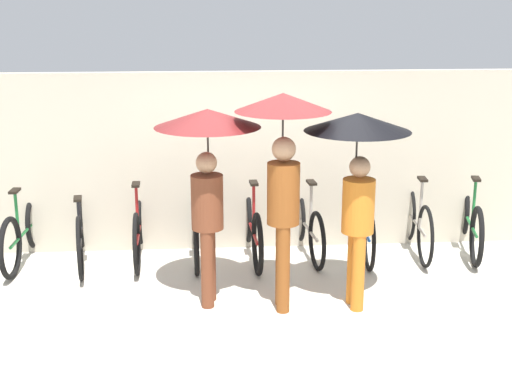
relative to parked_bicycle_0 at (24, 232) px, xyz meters
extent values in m
plane|color=beige|center=(2.69, -1.68, -0.37)|extent=(30.00, 30.00, 0.00)
cube|color=#B2A893|center=(2.69, 0.36, 0.73)|extent=(13.38, 0.12, 2.19)
torus|color=black|center=(0.03, 0.49, -0.02)|extent=(0.10, 0.71, 0.71)
torus|color=black|center=(-0.03, -0.51, -0.02)|extent=(0.10, 0.71, 0.71)
cylinder|color=#19662D|center=(0.00, -0.01, -0.02)|extent=(0.09, 1.00, 0.04)
cylinder|color=#19662D|center=(-0.01, -0.18, 0.26)|extent=(0.04, 0.04, 0.55)
cube|color=black|center=(-0.01, -0.18, 0.55)|extent=(0.10, 0.20, 0.03)
cylinder|color=#19662D|center=(0.03, 0.49, 0.33)|extent=(0.04, 0.04, 0.69)
cylinder|color=#19662D|center=(0.03, 0.49, 0.67)|extent=(0.44, 0.05, 0.03)
torus|color=black|center=(0.59, 0.48, -0.01)|extent=(0.15, 0.72, 0.72)
torus|color=black|center=(0.75, -0.61, -0.01)|extent=(0.15, 0.72, 0.72)
cylinder|color=black|center=(0.67, -0.07, -0.01)|extent=(0.19, 1.09, 0.04)
cylinder|color=black|center=(0.70, -0.26, 0.22)|extent=(0.04, 0.04, 0.46)
cube|color=black|center=(0.70, -0.26, 0.47)|extent=(0.12, 0.21, 0.03)
cylinder|color=black|center=(0.59, 0.48, 0.30)|extent=(0.04, 0.04, 0.62)
cylinder|color=black|center=(0.59, 0.48, 0.61)|extent=(0.44, 0.09, 0.03)
torus|color=black|center=(1.33, 0.51, -0.01)|extent=(0.07, 0.72, 0.72)
torus|color=black|center=(1.36, -0.49, -0.01)|extent=(0.07, 0.72, 0.72)
cylinder|color=maroon|center=(1.35, 0.01, -0.01)|extent=(0.07, 1.01, 0.04)
cylinder|color=maroon|center=(1.35, -0.17, 0.29)|extent=(0.04, 0.04, 0.59)
cube|color=black|center=(1.35, -0.17, 0.60)|extent=(0.10, 0.20, 0.03)
cylinder|color=maroon|center=(1.33, 0.51, 0.31)|extent=(0.04, 0.04, 0.63)
cylinder|color=maroon|center=(1.33, 0.51, 0.62)|extent=(0.44, 0.04, 0.03)
torus|color=black|center=(2.00, 0.44, -0.02)|extent=(0.07, 0.71, 0.71)
torus|color=black|center=(2.03, -0.55, -0.02)|extent=(0.07, 0.71, 0.71)
cylinder|color=#19478C|center=(2.02, -0.06, -0.02)|extent=(0.06, 1.00, 0.04)
cylinder|color=#19478C|center=(2.02, -0.23, 0.27)|extent=(0.04, 0.04, 0.58)
cube|color=black|center=(2.02, -0.23, 0.58)|extent=(0.10, 0.20, 0.03)
cylinder|color=#19478C|center=(2.00, 0.44, 0.34)|extent=(0.04, 0.04, 0.71)
cylinder|color=#19478C|center=(2.00, 0.44, 0.70)|extent=(0.44, 0.04, 0.03)
torus|color=black|center=(2.67, 0.50, -0.01)|extent=(0.09, 0.72, 0.72)
torus|color=black|center=(2.72, -0.60, -0.01)|extent=(0.09, 0.72, 0.72)
cylinder|color=maroon|center=(2.69, -0.05, -0.01)|extent=(0.09, 1.10, 0.04)
cylinder|color=maroon|center=(2.70, -0.24, 0.29)|extent=(0.04, 0.04, 0.60)
cube|color=black|center=(2.70, -0.24, 0.61)|extent=(0.10, 0.20, 0.03)
cylinder|color=maroon|center=(2.67, 0.50, 0.34)|extent=(0.04, 0.04, 0.70)
cylinder|color=maroon|center=(2.67, 0.50, 0.69)|extent=(0.44, 0.05, 0.03)
torus|color=black|center=(3.32, 0.49, -0.02)|extent=(0.11, 0.69, 0.69)
torus|color=black|center=(3.41, -0.50, -0.02)|extent=(0.11, 0.69, 0.69)
cylinder|color=#A59E93|center=(3.36, -0.01, -0.02)|extent=(0.12, 1.00, 0.04)
cylinder|color=#A59E93|center=(3.38, -0.18, 0.27)|extent=(0.04, 0.04, 0.59)
cube|color=black|center=(3.38, -0.18, 0.58)|extent=(0.11, 0.21, 0.03)
cylinder|color=#A59E93|center=(3.32, 0.49, 0.35)|extent=(0.04, 0.04, 0.75)
cylinder|color=#A59E93|center=(3.32, 0.49, 0.72)|extent=(0.44, 0.07, 0.03)
torus|color=black|center=(4.07, 0.42, -0.02)|extent=(0.10, 0.71, 0.71)
torus|color=black|center=(4.00, -0.57, -0.02)|extent=(0.10, 0.71, 0.71)
cylinder|color=#19478C|center=(4.04, -0.07, -0.02)|extent=(0.11, 0.99, 0.04)
cylinder|color=#19478C|center=(4.02, -0.24, 0.25)|extent=(0.04, 0.04, 0.54)
cube|color=black|center=(4.02, -0.24, 0.54)|extent=(0.10, 0.21, 0.03)
cylinder|color=#19478C|center=(4.07, 0.42, 0.34)|extent=(0.04, 0.04, 0.70)
cylinder|color=#19478C|center=(4.07, 0.42, 0.69)|extent=(0.44, 0.06, 0.03)
torus|color=black|center=(4.75, 0.46, 0.00)|extent=(0.10, 0.73, 0.73)
torus|color=black|center=(4.67, -0.50, 0.00)|extent=(0.10, 0.73, 0.73)
cylinder|color=#A59E93|center=(4.71, -0.02, 0.00)|extent=(0.11, 0.96, 0.04)
cylinder|color=#A59E93|center=(4.70, -0.18, 0.29)|extent=(0.04, 0.04, 0.59)
cube|color=black|center=(4.70, -0.18, 0.60)|extent=(0.11, 0.21, 0.03)
cylinder|color=#A59E93|center=(4.75, 0.46, 0.32)|extent=(0.04, 0.04, 0.66)
cylinder|color=#A59E93|center=(4.75, 0.46, 0.65)|extent=(0.44, 0.06, 0.03)
torus|color=black|center=(5.50, 0.54, -0.01)|extent=(0.21, 0.72, 0.72)
torus|color=black|center=(5.27, -0.54, -0.01)|extent=(0.21, 0.72, 0.72)
cylinder|color=#19662D|center=(5.38, 0.00, -0.01)|extent=(0.27, 1.08, 0.04)
cylinder|color=#19662D|center=(5.34, -0.19, 0.28)|extent=(0.04, 0.04, 0.59)
cube|color=black|center=(5.34, -0.19, 0.59)|extent=(0.13, 0.21, 0.03)
cylinder|color=#19662D|center=(5.50, 0.54, 0.35)|extent=(0.04, 0.04, 0.71)
cylinder|color=#19662D|center=(5.50, 0.54, 0.70)|extent=(0.44, 0.12, 0.03)
cylinder|color=brown|center=(2.15, -1.44, 0.04)|extent=(0.13, 0.13, 0.81)
cylinder|color=brown|center=(2.17, -1.26, 0.04)|extent=(0.13, 0.13, 0.81)
cylinder|color=brown|center=(2.16, -1.35, 0.71)|extent=(0.32, 0.32, 0.55)
sphere|color=tan|center=(2.16, -1.35, 1.11)|extent=(0.21, 0.21, 0.21)
cylinder|color=#332D28|center=(2.18, -1.21, 1.09)|extent=(0.02, 0.02, 0.69)
cone|color=#591919|center=(2.18, -1.21, 1.53)|extent=(1.06, 1.06, 0.18)
cylinder|color=brown|center=(2.90, -1.61, 0.08)|extent=(0.13, 0.13, 0.90)
cylinder|color=brown|center=(2.90, -1.43, 0.08)|extent=(0.13, 0.13, 0.90)
cylinder|color=brown|center=(2.90, -1.52, 0.83)|extent=(0.32, 0.32, 0.61)
sphere|color=tan|center=(2.90, -1.52, 1.27)|extent=(0.23, 0.23, 0.23)
cylinder|color=#332D28|center=(2.90, -1.38, 1.24)|extent=(0.02, 0.02, 0.74)
cone|color=#591919|center=(2.90, -1.38, 1.70)|extent=(0.94, 0.94, 0.18)
cylinder|color=#C66B1E|center=(3.64, -1.63, 0.03)|extent=(0.13, 0.13, 0.79)
cylinder|color=#C66B1E|center=(3.63, -1.45, 0.03)|extent=(0.13, 0.13, 0.79)
cylinder|color=#C66B1E|center=(3.64, -1.54, 0.70)|extent=(0.32, 0.32, 0.54)
sphere|color=tan|center=(3.64, -1.54, 1.09)|extent=(0.21, 0.21, 0.21)
cylinder|color=#332D28|center=(3.63, -1.40, 1.07)|extent=(0.02, 0.02, 0.69)
cone|color=black|center=(3.63, -1.40, 1.50)|extent=(1.05, 1.05, 0.18)
camera|label=1|loc=(2.14, -8.13, 2.68)|focal=50.00mm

